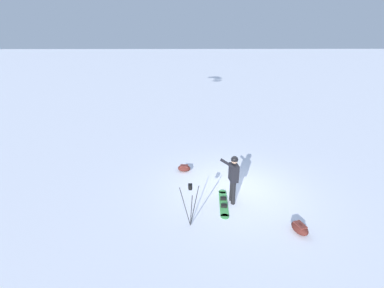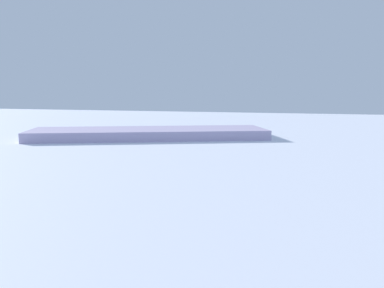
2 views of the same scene
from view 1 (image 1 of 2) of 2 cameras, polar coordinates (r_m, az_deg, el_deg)
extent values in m
plane|color=white|center=(10.38, 8.96, -9.71)|extent=(300.00, 300.00, 0.00)
cylinder|color=black|center=(9.38, 8.84, -10.32)|extent=(0.14, 0.14, 0.86)
cylinder|color=black|center=(9.56, 8.48, -9.64)|extent=(0.14, 0.14, 0.86)
cube|color=black|center=(9.11, 8.92, -6.05)|extent=(0.30, 0.43, 0.61)
sphere|color=tan|center=(8.91, 9.08, -3.50)|extent=(0.23, 0.23, 0.23)
sphere|color=black|center=(8.90, 9.09, -3.32)|extent=(0.24, 0.24, 0.24)
cylinder|color=black|center=(8.70, 7.77, -4.28)|extent=(0.55, 0.15, 0.42)
cylinder|color=black|center=(9.29, 8.69, -5.48)|extent=(0.09, 0.09, 0.61)
cube|color=#3F994C|center=(9.57, 6.75, -12.46)|extent=(0.40, 1.51, 0.02)
cylinder|color=#3F994C|center=(8.96, 7.02, -15.12)|extent=(0.28, 0.28, 0.02)
cylinder|color=#3F994C|center=(10.20, 6.52, -10.11)|extent=(0.28, 0.28, 0.02)
cube|color=black|center=(9.36, 6.84, -12.95)|extent=(0.21, 0.16, 0.08)
cube|color=black|center=(9.73, 6.69, -11.49)|extent=(0.21, 0.16, 0.08)
ellipsoid|color=#4C1E19|center=(11.56, -1.70, -5.20)|extent=(0.59, 0.45, 0.27)
cube|color=brown|center=(11.51, -1.70, -4.78)|extent=(0.35, 0.27, 0.08)
cylinder|color=#262628|center=(8.06, -0.16, -14.17)|extent=(0.08, 0.35, 1.28)
cylinder|color=#262628|center=(8.28, 0.54, -13.08)|extent=(0.29, 0.24, 1.28)
cylinder|color=#262628|center=(8.24, -1.50, -13.30)|extent=(0.34, 0.14, 1.28)
cube|color=black|center=(7.83, -0.38, -9.51)|extent=(0.10, 0.10, 0.06)
cube|color=black|center=(7.79, -0.39, -9.01)|extent=(0.12, 0.16, 0.10)
ellipsoid|color=#4C1E19|center=(8.82, 22.05, -16.35)|extent=(0.53, 0.68, 0.30)
cube|color=brown|center=(8.76, 22.15, -15.81)|extent=(0.32, 0.41, 0.08)
camera|label=2|loc=(14.20, 41.57, 28.18)|focal=39.49mm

